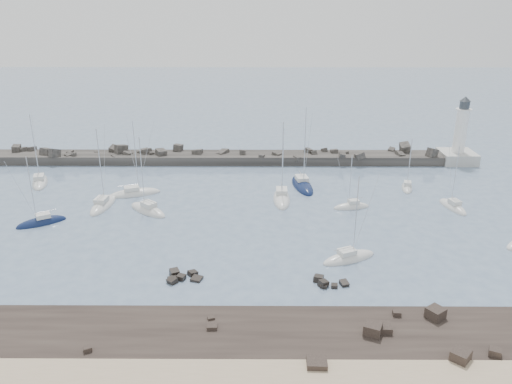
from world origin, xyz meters
TOP-DOWN VIEW (x-y plane):
  - ground at (0.00, 0.00)m, footprint 400.00×400.00m
  - rock_shelf at (0.47, -21.99)m, footprint 140.00×12.00m
  - rock_cluster_near at (-4.04, -9.62)m, footprint 4.46×3.40m
  - rock_cluster_far at (13.39, -10.82)m, footprint 4.30×3.02m
  - breakwater at (-7.82, 38.02)m, footprint 115.00×7.24m
  - lighthouse at (47.00, 38.00)m, footprint 7.00×7.00m
  - sailboat_1 at (-35.67, 24.41)m, footprint 5.42×9.17m
  - sailboat_2 at (-28.02, 6.39)m, footprint 7.39×5.85m
  - sailboat_3 at (-20.62, 13.34)m, footprint 3.57×9.12m
  - sailboat_4 at (-16.61, 18.68)m, footprint 9.42×5.62m
  - sailboat_5 at (-12.74, 11.21)m, footprint 7.98×7.43m
  - sailboat_6 at (9.15, 16.33)m, footprint 3.01×9.38m
  - sailboat_7 at (17.11, -4.67)m, footprint 8.14×5.49m
  - sailboat_8 at (13.22, 22.97)m, footprint 4.81×10.52m
  - sailboat_9 at (20.50, 12.84)m, footprint 6.38×3.08m
  - sailboat_10 at (37.16, 12.90)m, footprint 3.74×7.31m
  - sailboat_12 at (32.19, 22.06)m, footprint 3.33×6.39m

SIDE VIEW (x-z plane):
  - ground at x=0.00m, z-range 0.00..0.00m
  - rock_shelf at x=0.47m, z-range -0.93..0.96m
  - rock_cluster_near at x=-4.04m, z-range -0.61..0.78m
  - rock_cluster_far at x=13.39m, z-range -0.55..0.81m
  - sailboat_4 at x=-16.61m, z-range -6.93..7.19m
  - sailboat_7 at x=17.11m, z-range -6.08..6.35m
  - sailboat_9 at x=20.50m, z-range -4.81..5.09m
  - sailboat_12 at x=32.19m, z-range -4.81..5.08m
  - sailboat_10 at x=37.16m, z-range -5.48..5.76m
  - sailboat_2 at x=-28.02m, z-range -5.72..6.00m
  - sailboat_3 at x=-20.62m, z-range -6.90..7.19m
  - sailboat_8 at x=13.22m, z-range -7.83..8.12m
  - sailboat_5 at x=-12.74m, z-range -6.51..6.80m
  - sailboat_1 at x=-35.67m, z-range -6.83..7.13m
  - sailboat_6 at x=9.15m, z-range -7.29..7.60m
  - breakwater at x=-7.82m, z-range -2.41..3.02m
  - lighthouse at x=47.00m, z-range -4.21..10.39m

